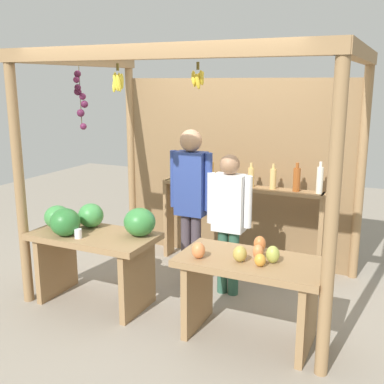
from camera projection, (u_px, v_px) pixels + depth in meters
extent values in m
plane|color=gray|center=(200.00, 288.00, 5.09)|extent=(12.00, 12.00, 0.00)
cylinder|color=#99754C|center=(19.00, 182.00, 4.53)|extent=(0.10, 0.10, 2.47)
cylinder|color=#99754C|center=(332.00, 219.00, 3.32)|extent=(0.10, 0.10, 2.47)
cylinder|color=#99754C|center=(131.00, 154.00, 6.30)|extent=(0.10, 0.10, 2.47)
cylinder|color=#99754C|center=(361.00, 171.00, 5.09)|extent=(0.10, 0.10, 2.47)
cube|color=#99754C|center=(148.00, 51.00, 3.65)|extent=(3.04, 0.12, 0.12)
cube|color=#99754C|center=(79.00, 60.00, 5.14)|extent=(0.12, 2.12, 0.12)
cube|color=#99754C|center=(360.00, 54.00, 3.93)|extent=(0.12, 2.12, 0.12)
cube|color=olive|center=(234.00, 171.00, 5.75)|extent=(2.94, 0.04, 2.23)
cylinder|color=brown|center=(198.00, 66.00, 3.64)|extent=(0.02, 0.02, 0.06)
ellipsoid|color=gold|center=(202.00, 78.00, 3.64)|extent=(0.04, 0.06, 0.12)
ellipsoid|color=gold|center=(201.00, 78.00, 3.68)|extent=(0.08, 0.06, 0.13)
ellipsoid|color=gold|center=(197.00, 80.00, 3.68)|extent=(0.07, 0.07, 0.13)
ellipsoid|color=gold|center=(194.00, 78.00, 3.66)|extent=(0.06, 0.07, 0.13)
ellipsoid|color=gold|center=(198.00, 81.00, 3.64)|extent=(0.06, 0.04, 0.13)
cylinder|color=brown|center=(118.00, 67.00, 3.93)|extent=(0.02, 0.02, 0.06)
ellipsoid|color=yellow|center=(121.00, 81.00, 3.95)|extent=(0.04, 0.09, 0.15)
ellipsoid|color=yellow|center=(122.00, 82.00, 3.96)|extent=(0.07, 0.08, 0.15)
ellipsoid|color=yellow|center=(120.00, 83.00, 3.99)|extent=(0.08, 0.04, 0.15)
ellipsoid|color=yellow|center=(118.00, 82.00, 3.98)|extent=(0.07, 0.06, 0.15)
ellipsoid|color=yellow|center=(115.00, 84.00, 3.97)|extent=(0.04, 0.07, 0.15)
ellipsoid|color=yellow|center=(116.00, 80.00, 3.95)|extent=(0.06, 0.06, 0.15)
ellipsoid|color=yellow|center=(116.00, 83.00, 3.92)|extent=(0.07, 0.04, 0.15)
ellipsoid|color=yellow|center=(119.00, 83.00, 3.92)|extent=(0.05, 0.05, 0.15)
cylinder|color=#4C422D|center=(80.00, 95.00, 4.38)|extent=(0.01, 0.01, 0.55)
sphere|color=#47142D|center=(77.00, 74.00, 4.33)|extent=(0.06, 0.06, 0.06)
sphere|color=#601E42|center=(76.00, 80.00, 4.33)|extent=(0.06, 0.06, 0.06)
sphere|color=#47142D|center=(78.00, 87.00, 4.34)|extent=(0.06, 0.06, 0.06)
sphere|color=#47142D|center=(78.00, 92.00, 4.38)|extent=(0.07, 0.07, 0.07)
sphere|color=#601E42|center=(83.00, 96.00, 4.38)|extent=(0.06, 0.06, 0.06)
sphere|color=#511938|center=(84.00, 104.00, 4.41)|extent=(0.07, 0.07, 0.07)
sphere|color=#511938|center=(81.00, 113.00, 4.39)|extent=(0.07, 0.07, 0.07)
sphere|color=#601E42|center=(83.00, 126.00, 4.44)|extent=(0.06, 0.06, 0.06)
cube|color=#99754C|center=(94.00, 236.00, 4.60)|extent=(1.23, 0.64, 0.06)
cube|color=#99754C|center=(57.00, 263.00, 4.89)|extent=(0.06, 0.58, 0.67)
cube|color=#99754C|center=(138.00, 280.00, 4.48)|extent=(0.06, 0.58, 0.67)
ellipsoid|color=#429347|center=(57.00, 217.00, 4.73)|extent=(0.36, 0.36, 0.24)
ellipsoid|color=#2D7533|center=(65.00, 222.00, 4.50)|extent=(0.32, 0.32, 0.27)
ellipsoid|color=#429347|center=(91.00, 215.00, 4.77)|extent=(0.33, 0.33, 0.25)
ellipsoid|color=#38843D|center=(140.00, 222.00, 4.49)|extent=(0.35, 0.35, 0.27)
cylinder|color=white|center=(78.00, 234.00, 4.44)|extent=(0.07, 0.07, 0.09)
cube|color=#99754C|center=(251.00, 262.00, 3.93)|extent=(1.23, 0.64, 0.06)
cube|color=#99754C|center=(198.00, 292.00, 4.22)|extent=(0.06, 0.58, 0.67)
cube|color=#99754C|center=(308.00, 314.00, 3.81)|extent=(0.06, 0.58, 0.67)
ellipsoid|color=#B79E47|center=(240.00, 254.00, 3.86)|extent=(0.14, 0.14, 0.14)
ellipsoid|color=#E07F47|center=(258.00, 252.00, 3.92)|extent=(0.13, 0.13, 0.12)
ellipsoid|color=#A8B24C|center=(273.00, 254.00, 3.83)|extent=(0.13, 0.13, 0.15)
ellipsoid|color=#E07F47|center=(198.00, 250.00, 3.93)|extent=(0.15, 0.15, 0.14)
ellipsoid|color=gold|center=(260.00, 260.00, 3.76)|extent=(0.11, 0.11, 0.11)
ellipsoid|color=#CC7038|center=(260.00, 244.00, 4.09)|extent=(0.15, 0.15, 0.14)
cube|color=#99754C|center=(169.00, 217.00, 5.97)|extent=(0.05, 0.20, 1.00)
cube|color=#99754C|center=(321.00, 238.00, 5.18)|extent=(0.05, 0.20, 1.00)
cube|color=#99754C|center=(241.00, 188.00, 5.46)|extent=(1.91, 0.22, 0.04)
cylinder|color=#338C4C|center=(173.00, 169.00, 5.79)|extent=(0.07, 0.07, 0.25)
cylinder|color=#338C4C|center=(173.00, 157.00, 5.76)|extent=(0.03, 0.03, 0.06)
cylinder|color=#994C1E|center=(191.00, 171.00, 5.69)|extent=(0.07, 0.07, 0.25)
cylinder|color=#994C1E|center=(191.00, 158.00, 5.66)|extent=(0.03, 0.03, 0.06)
cylinder|color=gold|center=(211.00, 172.00, 5.59)|extent=(0.07, 0.07, 0.26)
cylinder|color=gold|center=(211.00, 159.00, 5.55)|extent=(0.03, 0.03, 0.06)
cylinder|color=#D8B266|center=(230.00, 175.00, 5.48)|extent=(0.07, 0.07, 0.24)
cylinder|color=#D8B266|center=(230.00, 162.00, 5.45)|extent=(0.03, 0.03, 0.06)
cylinder|color=#D8B266|center=(251.00, 177.00, 5.38)|extent=(0.07, 0.07, 0.22)
cylinder|color=#D8B266|center=(251.00, 165.00, 5.35)|extent=(0.03, 0.03, 0.06)
cylinder|color=#D8B266|center=(273.00, 179.00, 5.27)|extent=(0.07, 0.07, 0.23)
cylinder|color=#D8B266|center=(273.00, 166.00, 5.24)|extent=(0.03, 0.03, 0.06)
cylinder|color=#994C1E|center=(297.00, 180.00, 5.16)|extent=(0.08, 0.08, 0.26)
cylinder|color=#994C1E|center=(297.00, 165.00, 5.12)|extent=(0.04, 0.04, 0.06)
cylinder|color=silver|center=(320.00, 180.00, 5.05)|extent=(0.07, 0.07, 0.29)
cylinder|color=silver|center=(321.00, 164.00, 5.01)|extent=(0.03, 0.03, 0.06)
cylinder|color=#483E46|center=(186.00, 249.00, 5.12)|extent=(0.11, 0.11, 0.80)
cylinder|color=#483E46|center=(196.00, 251.00, 5.07)|extent=(0.11, 0.11, 0.80)
cube|color=#2D428C|center=(191.00, 184.00, 4.92)|extent=(0.32, 0.19, 0.68)
cylinder|color=#2D428C|center=(174.00, 179.00, 5.00)|extent=(0.08, 0.08, 0.61)
cylinder|color=#2D428C|center=(208.00, 182.00, 4.83)|extent=(0.08, 0.08, 0.61)
sphere|color=tan|center=(191.00, 141.00, 4.82)|extent=(0.23, 0.23, 0.23)
cylinder|color=#2D5A46|center=(223.00, 261.00, 4.92)|extent=(0.11, 0.11, 0.69)
cylinder|color=#2D5A46|center=(233.00, 263.00, 4.87)|extent=(0.11, 0.11, 0.69)
cube|color=white|center=(229.00, 203.00, 4.74)|extent=(0.32, 0.19, 0.59)
cylinder|color=white|center=(211.00, 198.00, 4.82)|extent=(0.08, 0.08, 0.53)
cylinder|color=white|center=(248.00, 202.00, 4.65)|extent=(0.08, 0.08, 0.53)
sphere|color=#997051|center=(230.00, 164.00, 4.65)|extent=(0.20, 0.20, 0.20)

